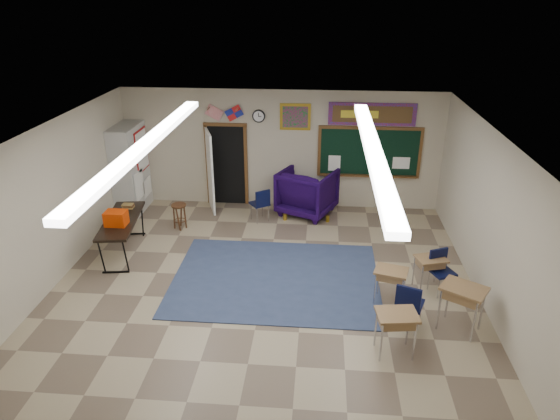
# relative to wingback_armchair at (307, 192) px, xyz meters

# --- Properties ---
(floor) EXTENTS (9.00, 9.00, 0.00)m
(floor) POSITION_rel_wingback_armchair_xyz_m (-0.70, -4.02, -0.58)
(floor) COLOR tan
(floor) RESTS_ON ground
(back_wall) EXTENTS (8.00, 0.04, 3.00)m
(back_wall) POSITION_rel_wingback_armchair_xyz_m (-0.70, 0.48, 0.92)
(back_wall) COLOR #C0B59B
(back_wall) RESTS_ON floor
(left_wall) EXTENTS (0.04, 9.00, 3.00)m
(left_wall) POSITION_rel_wingback_armchair_xyz_m (-4.70, -4.02, 0.92)
(left_wall) COLOR #C0B59B
(left_wall) RESTS_ON floor
(right_wall) EXTENTS (0.04, 9.00, 3.00)m
(right_wall) POSITION_rel_wingback_armchair_xyz_m (3.30, -4.02, 0.92)
(right_wall) COLOR #C0B59B
(right_wall) RESTS_ON floor
(ceiling) EXTENTS (8.00, 9.00, 0.04)m
(ceiling) POSITION_rel_wingback_armchair_xyz_m (-0.70, -4.02, 2.42)
(ceiling) COLOR beige
(ceiling) RESTS_ON back_wall
(area_rug) EXTENTS (4.00, 3.00, 0.02)m
(area_rug) POSITION_rel_wingback_armchair_xyz_m (-0.50, -3.22, -0.57)
(area_rug) COLOR #354264
(area_rug) RESTS_ON floor
(fluorescent_strips) EXTENTS (3.86, 6.00, 0.10)m
(fluorescent_strips) POSITION_rel_wingback_armchair_xyz_m (-0.70, -4.02, 2.36)
(fluorescent_strips) COLOR white
(fluorescent_strips) RESTS_ON ceiling
(doorway) EXTENTS (1.10, 0.89, 2.16)m
(doorway) POSITION_rel_wingback_armchair_xyz_m (-2.20, 0.33, 0.48)
(doorway) COLOR black
(doorway) RESTS_ON back_wall
(chalkboard) EXTENTS (2.55, 0.14, 1.30)m
(chalkboard) POSITION_rel_wingback_armchair_xyz_m (1.50, 0.44, 0.89)
(chalkboard) COLOR brown
(chalkboard) RESTS_ON back_wall
(bulletin_board) EXTENTS (2.10, 0.05, 0.55)m
(bulletin_board) POSITION_rel_wingback_armchair_xyz_m (1.50, 0.45, 1.87)
(bulletin_board) COLOR #B1150F
(bulletin_board) RESTS_ON back_wall
(framed_art_print) EXTENTS (0.75, 0.05, 0.65)m
(framed_art_print) POSITION_rel_wingback_armchair_xyz_m (-0.35, 0.45, 1.77)
(framed_art_print) COLOR #AC8921
(framed_art_print) RESTS_ON back_wall
(wall_clock) EXTENTS (0.32, 0.05, 0.32)m
(wall_clock) POSITION_rel_wingback_armchair_xyz_m (-1.25, 0.45, 1.77)
(wall_clock) COLOR black
(wall_clock) RESTS_ON back_wall
(wall_flags) EXTENTS (1.16, 0.06, 0.70)m
(wall_flags) POSITION_rel_wingback_armchair_xyz_m (-2.10, 0.42, 1.90)
(wall_flags) COLOR red
(wall_flags) RESTS_ON back_wall
(storage_cabinet) EXTENTS (0.59, 1.25, 2.20)m
(storage_cabinet) POSITION_rel_wingback_armchair_xyz_m (-4.41, -0.17, 0.52)
(storage_cabinet) COLOR #B7B7B2
(storage_cabinet) RESTS_ON floor
(wingback_armchair) EXTENTS (1.64, 1.66, 1.15)m
(wingback_armchair) POSITION_rel_wingback_armchair_xyz_m (0.00, 0.00, 0.00)
(wingback_armchair) COLOR #150532
(wingback_armchair) RESTS_ON floor
(student_chair_reading) EXTENTS (0.58, 0.58, 0.84)m
(student_chair_reading) POSITION_rel_wingback_armchair_xyz_m (-1.14, -0.55, -0.16)
(student_chair_reading) COLOR black
(student_chair_reading) RESTS_ON floor
(student_chair_desk_a) EXTENTS (0.58, 0.58, 0.90)m
(student_chair_desk_a) POSITION_rel_wingback_armchair_xyz_m (1.84, -4.55, -0.13)
(student_chair_desk_a) COLOR black
(student_chair_desk_a) RESTS_ON floor
(student_chair_desk_b) EXTENTS (0.55, 0.55, 0.83)m
(student_chair_desk_b) POSITION_rel_wingback_armchair_xyz_m (2.61, -3.43, -0.16)
(student_chair_desk_b) COLOR black
(student_chair_desk_b) RESTS_ON floor
(student_desk_front_left) EXTENTS (0.66, 0.56, 0.68)m
(student_desk_front_left) POSITION_rel_wingback_armchair_xyz_m (1.61, -3.84, -0.20)
(student_desk_front_left) COLOR #966D46
(student_desk_front_left) RESTS_ON floor
(student_desk_front_right) EXTENTS (0.64, 0.55, 0.66)m
(student_desk_front_right) POSITION_rel_wingback_armchair_xyz_m (2.41, -3.30, -0.21)
(student_desk_front_right) COLOR #966D46
(student_desk_front_right) RESTS_ON floor
(student_desk_back_left) EXTENTS (0.67, 0.54, 0.74)m
(student_desk_back_left) POSITION_rel_wingback_armchair_xyz_m (1.53, -5.22, -0.16)
(student_desk_back_left) COLOR #966D46
(student_desk_back_left) RESTS_ON floor
(student_desk_back_right) EXTENTS (0.85, 0.80, 0.82)m
(student_desk_back_right) POSITION_rel_wingback_armchair_xyz_m (2.68, -4.53, -0.12)
(student_desk_back_right) COLOR #966D46
(student_desk_back_right) RESTS_ON floor
(folding_table) EXTENTS (0.90, 1.99, 1.09)m
(folding_table) POSITION_rel_wingback_armchair_xyz_m (-3.83, -2.43, -0.14)
(folding_table) COLOR black
(folding_table) RESTS_ON floor
(wooden_stool) EXTENTS (0.35, 0.35, 0.61)m
(wooden_stool) POSITION_rel_wingback_armchair_xyz_m (-2.96, -1.15, -0.26)
(wooden_stool) COLOR #502F18
(wooden_stool) RESTS_ON floor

